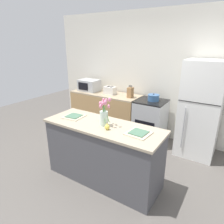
# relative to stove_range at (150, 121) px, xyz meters

# --- Properties ---
(ground_plane) EXTENTS (10.00, 10.00, 0.00)m
(ground_plane) POSITION_rel_stove_range_xyz_m (-0.10, -1.60, -0.46)
(ground_plane) COLOR #59544F
(back_wall) EXTENTS (5.20, 0.08, 2.70)m
(back_wall) POSITION_rel_stove_range_xyz_m (-0.10, 0.40, 0.89)
(back_wall) COLOR silver
(back_wall) RESTS_ON ground_plane
(kitchen_island) EXTENTS (1.80, 0.66, 0.93)m
(kitchen_island) POSITION_rel_stove_range_xyz_m (-0.10, -1.60, 0.01)
(kitchen_island) COLOR #4C4C51
(kitchen_island) RESTS_ON ground_plane
(back_counter) EXTENTS (1.68, 0.60, 0.92)m
(back_counter) POSITION_rel_stove_range_xyz_m (-1.16, 0.00, 0.00)
(back_counter) COLOR tan
(back_counter) RESTS_ON ground_plane
(stove_range) EXTENTS (0.60, 0.61, 0.92)m
(stove_range) POSITION_rel_stove_range_xyz_m (0.00, 0.00, 0.00)
(stove_range) COLOR #B2B5B7
(stove_range) RESTS_ON ground_plane
(refrigerator) EXTENTS (0.68, 0.67, 1.78)m
(refrigerator) POSITION_rel_stove_range_xyz_m (0.95, 0.00, 0.43)
(refrigerator) COLOR white
(refrigerator) RESTS_ON ground_plane
(flower_vase) EXTENTS (0.18, 0.15, 0.43)m
(flower_vase) POSITION_rel_stove_range_xyz_m (-0.07, -1.61, 0.64)
(flower_vase) COLOR silver
(flower_vase) RESTS_ON kitchen_island
(pear_figurine) EXTENTS (0.07, 0.07, 0.11)m
(pear_figurine) POSITION_rel_stove_range_xyz_m (0.05, -1.71, 0.52)
(pear_figurine) COLOR #E5CC4C
(pear_figurine) RESTS_ON kitchen_island
(plate_setting_left) EXTENTS (0.32, 0.32, 0.02)m
(plate_setting_left) POSITION_rel_stove_range_xyz_m (-0.67, -1.59, 0.48)
(plate_setting_left) COLOR beige
(plate_setting_left) RESTS_ON kitchen_island
(plate_setting_right) EXTENTS (0.32, 0.32, 0.02)m
(plate_setting_right) POSITION_rel_stove_range_xyz_m (0.47, -1.59, 0.48)
(plate_setting_right) COLOR beige
(plate_setting_right) RESTS_ON kitchen_island
(toaster) EXTENTS (0.28, 0.18, 0.17)m
(toaster) POSITION_rel_stove_range_xyz_m (-1.02, -0.00, 0.54)
(toaster) COLOR silver
(toaster) RESTS_ON back_counter
(cooking_pot) EXTENTS (0.24, 0.24, 0.15)m
(cooking_pot) POSITION_rel_stove_range_xyz_m (0.04, 0.01, 0.52)
(cooking_pot) COLOR #386093
(cooking_pot) RESTS_ON stove_range
(microwave) EXTENTS (0.48, 0.37, 0.27)m
(microwave) POSITION_rel_stove_range_xyz_m (-1.63, -0.00, 0.59)
(microwave) COLOR #B7BABC
(microwave) RESTS_ON back_counter
(knife_block) EXTENTS (0.10, 0.14, 0.27)m
(knife_block) POSITION_rel_stove_range_xyz_m (-0.49, -0.02, 0.57)
(knife_block) COLOR #A37547
(knife_block) RESTS_ON back_counter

